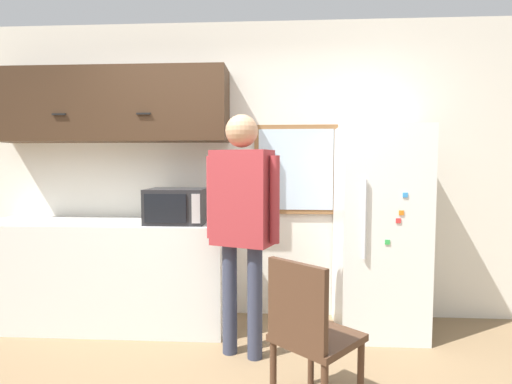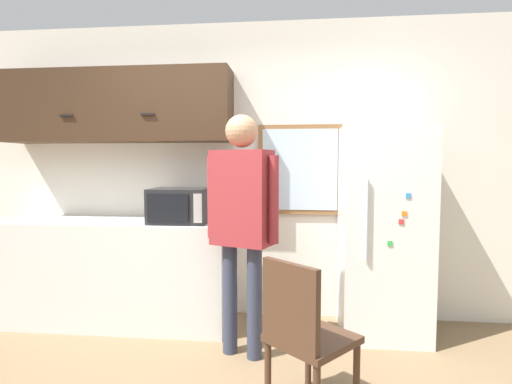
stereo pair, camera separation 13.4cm
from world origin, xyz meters
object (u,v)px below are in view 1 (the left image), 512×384
(person, at_px, (242,210))
(microwave, at_px, (177,206))
(chair, at_px, (309,330))
(refrigerator, at_px, (379,230))

(person, bearing_deg, microwave, 163.70)
(chair, bearing_deg, microwave, -5.35)
(microwave, distance_m, chair, 1.62)
(microwave, relative_size, chair, 0.54)
(microwave, height_order, refrigerator, refrigerator)
(microwave, bearing_deg, chair, -47.01)
(refrigerator, xyz_separation_m, chair, (-0.66, -1.18, -0.37))
(refrigerator, height_order, chair, refrigerator)
(person, height_order, chair, person)
(refrigerator, bearing_deg, person, -155.30)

